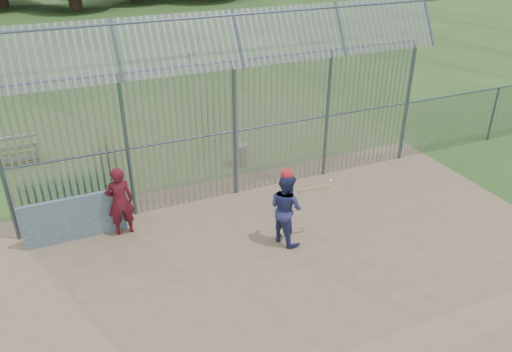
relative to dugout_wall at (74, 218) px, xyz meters
name	(u,v)px	position (x,y,z in m)	size (l,w,h in m)	color
ground	(289,258)	(4.60, -2.90, -0.62)	(120.00, 120.00, 0.00)	#2D511E
dirt_infield	(298,270)	(4.60, -3.40, -0.61)	(14.00, 10.00, 0.02)	#756047
dugout_wall	(74,218)	(0.00, 0.00, 0.00)	(2.50, 0.12, 1.20)	#38566B
batter	(286,208)	(4.85, -2.19, 0.35)	(0.93, 0.72, 1.91)	navy
onlooker	(120,201)	(1.14, -0.20, 0.34)	(0.69, 0.45, 1.89)	maroon
bg_kid_seated	(191,57)	(7.51, 14.75, -0.15)	(0.56, 0.23, 0.95)	slate
batting_gear	(291,177)	(4.96, -2.21, 1.22)	(1.38, 0.36, 0.64)	red
trash_can	(239,155)	(5.38, 2.31, -0.24)	(0.56, 0.56, 0.82)	gray
backstop_fence	(294,111)	(6.41, 0.53, 1.74)	(20.09, 0.81, 5.30)	#47566B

